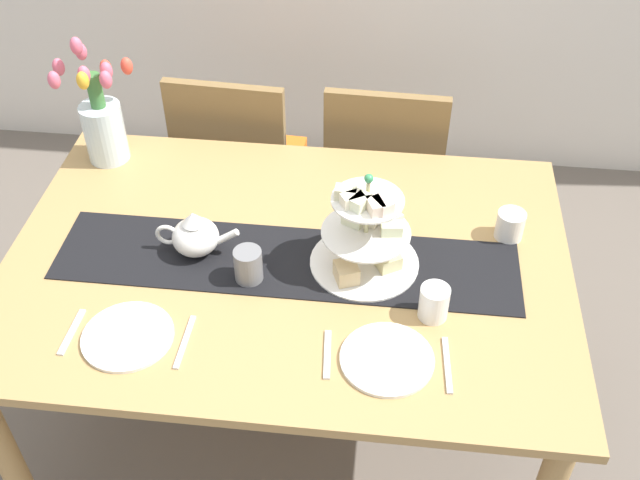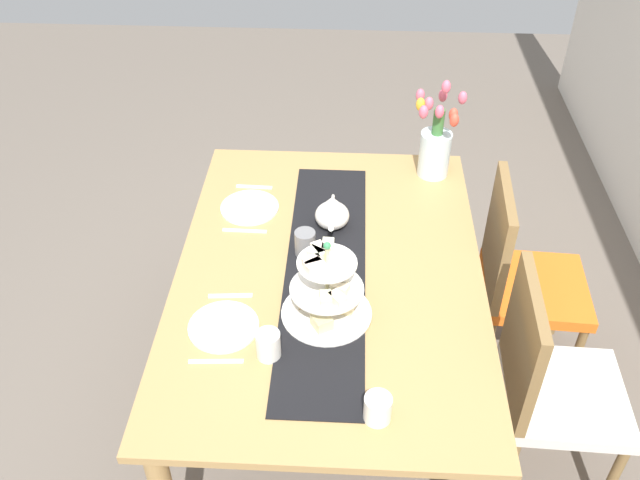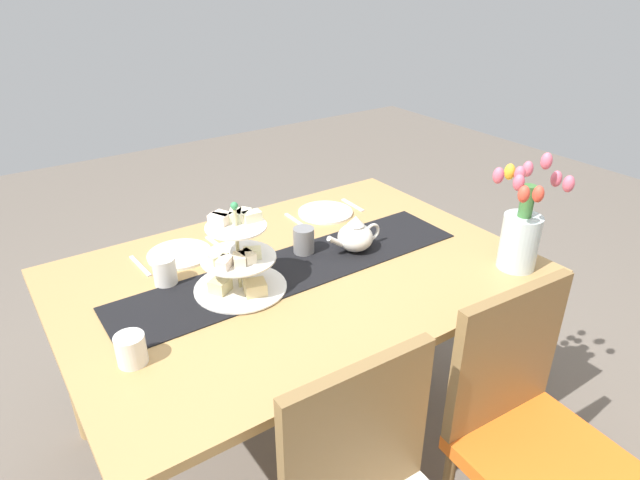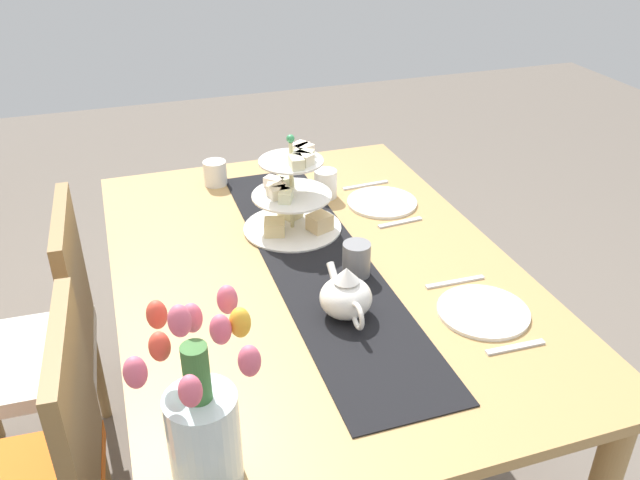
{
  "view_description": "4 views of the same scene",
  "coord_description": "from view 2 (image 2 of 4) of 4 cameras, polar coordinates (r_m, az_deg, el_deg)",
  "views": [
    {
      "loc": [
        0.26,
        -1.5,
        2.19
      ],
      "look_at": [
        0.1,
        -0.03,
        0.86
      ],
      "focal_mm": 42.22,
      "sensor_mm": 36.0,
      "label": 1
    },
    {
      "loc": [
        1.81,
        0.06,
        2.4
      ],
      "look_at": [
        -0.1,
        -0.04,
        0.82
      ],
      "focal_mm": 38.63,
      "sensor_mm": 36.0,
      "label": 2
    },
    {
      "loc": [
        0.85,
        1.38,
        1.72
      ],
      "look_at": [
        -0.1,
        0.0,
        0.85
      ],
      "focal_mm": 30.63,
      "sensor_mm": 36.0,
      "label": 3
    },
    {
      "loc": [
        -1.5,
        0.48,
        1.74
      ],
      "look_at": [
        -0.01,
        -0.01,
        0.84
      ],
      "focal_mm": 37.21,
      "sensor_mm": 36.0,
      "label": 4
    }
  ],
  "objects": [
    {
      "name": "tulip_vase",
      "position": [
        2.89,
        9.54,
        7.86
      ],
      "size": [
        0.24,
        0.21,
        0.41
      ],
      "color": "silver",
      "rests_on": "dining_table"
    },
    {
      "name": "cream_jug",
      "position": [
        2.0,
        4.8,
        -13.72
      ],
      "size": [
        0.08,
        0.08,
        0.08
      ],
      "primitive_type": "cylinder",
      "color": "white",
      "rests_on": "dining_table"
    },
    {
      "name": "teapot",
      "position": [
        2.6,
        1.01,
        2.15
      ],
      "size": [
        0.24,
        0.13,
        0.14
      ],
      "color": "white",
      "rests_on": "table_runner"
    },
    {
      "name": "ground_plane",
      "position": [
        3.01,
        0.64,
        -13.42
      ],
      "size": [
        8.0,
        8.0,
        0.0
      ],
      "primitive_type": "plane",
      "color": "#6B6056"
    },
    {
      "name": "mug_white_text",
      "position": [
        2.14,
        -4.3,
        -8.66
      ],
      "size": [
        0.08,
        0.08,
        0.09
      ],
      "primitive_type": "cylinder",
      "color": "white",
      "rests_on": "dining_table"
    },
    {
      "name": "dining_table",
      "position": [
        2.51,
        0.75,
        -4.24
      ],
      "size": [
        1.57,
        1.09,
        0.76
      ],
      "color": "tan",
      "rests_on": "ground_plane"
    },
    {
      "name": "tiered_cake_stand",
      "position": [
        2.21,
        0.5,
        -4.26
      ],
      "size": [
        0.3,
        0.3,
        0.3
      ],
      "color": "beige",
      "rests_on": "table_runner"
    },
    {
      "name": "mug_grey",
      "position": [
        2.48,
        -1.25,
        -0.24
      ],
      "size": [
        0.08,
        0.08,
        0.09
      ],
      "primitive_type": "cylinder",
      "color": "slate",
      "rests_on": "table_runner"
    },
    {
      "name": "chair_right",
      "position": [
        2.56,
        18.33,
        -11.06
      ],
      "size": [
        0.43,
        0.43,
        0.91
      ],
      "color": "olive",
      "rests_on": "ground_plane"
    },
    {
      "name": "dinner_plate_right",
      "position": [
        2.26,
        -8.0,
        -7.11
      ],
      "size": [
        0.23,
        0.23,
        0.01
      ],
      "primitive_type": "cylinder",
      "color": "white",
      "rests_on": "dining_table"
    },
    {
      "name": "fork_left",
      "position": [
        2.86,
        -5.47,
        4.4
      ],
      "size": [
        0.02,
        0.15,
        0.01
      ],
      "primitive_type": "cube",
      "rotation": [
        0.0,
        0.0,
        -0.03
      ],
      "color": "silver",
      "rests_on": "dining_table"
    },
    {
      "name": "table_runner",
      "position": [
        2.44,
        0.45,
        -2.53
      ],
      "size": [
        1.28,
        0.28,
        0.0
      ],
      "primitive_type": "cube",
      "color": "black",
      "rests_on": "dining_table"
    },
    {
      "name": "knife_right",
      "position": [
        2.17,
        -8.61,
        -9.92
      ],
      "size": [
        0.02,
        0.17,
        0.01
      ],
      "primitive_type": "cube",
      "rotation": [
        0.0,
        0.0,
        0.06
      ],
      "color": "silver",
      "rests_on": "dining_table"
    },
    {
      "name": "dinner_plate_left",
      "position": [
        2.74,
        -5.85,
        2.69
      ],
      "size": [
        0.23,
        0.23,
        0.01
      ],
      "primitive_type": "cylinder",
      "color": "white",
      "rests_on": "dining_table"
    },
    {
      "name": "chair_left",
      "position": [
        2.93,
        16.25,
        -2.77
      ],
      "size": [
        0.44,
        0.44,
        0.91
      ],
      "color": "olive",
      "rests_on": "ground_plane"
    },
    {
      "name": "fork_right",
      "position": [
        2.37,
        -7.43,
        -4.61
      ],
      "size": [
        0.03,
        0.15,
        0.01
      ],
      "primitive_type": "cube",
      "rotation": [
        0.0,
        0.0,
        0.08
      ],
      "color": "silver",
      "rests_on": "dining_table"
    },
    {
      "name": "knife_left",
      "position": [
        2.63,
        -6.26,
        0.77
      ],
      "size": [
        0.02,
        0.17,
        0.01
      ],
      "primitive_type": "cube",
      "rotation": [
        0.0,
        0.0,
        -0.02
      ],
      "color": "silver",
      "rests_on": "dining_table"
    }
  ]
}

